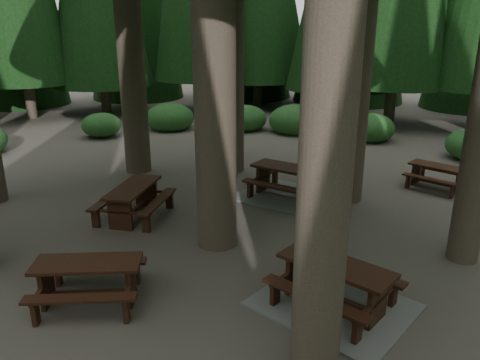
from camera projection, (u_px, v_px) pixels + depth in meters
The scene contains 7 objects.
ground at pixel (182, 239), 10.33m from camera, with size 80.00×80.00×0.00m, color #4E483F.
picnic_table_a at pixel (334, 292), 7.77m from camera, with size 2.77×2.45×0.82m.
picnic_table_b at pixel (133, 197), 11.31m from camera, with size 1.97×2.22×0.81m.
picnic_table_c at pixel (288, 187), 12.71m from camera, with size 2.73×2.33×0.87m.
picnic_table_d at pixel (438, 173), 13.38m from camera, with size 1.82×1.60×0.68m.
picnic_table_e at pixel (88, 276), 7.83m from camera, with size 2.25×2.14×0.76m.
shrub_ring at pixel (226, 216), 10.51m from camera, with size 23.86×24.64×1.49m.
Camera 1 is at (5.66, -7.60, 4.52)m, focal length 35.00 mm.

